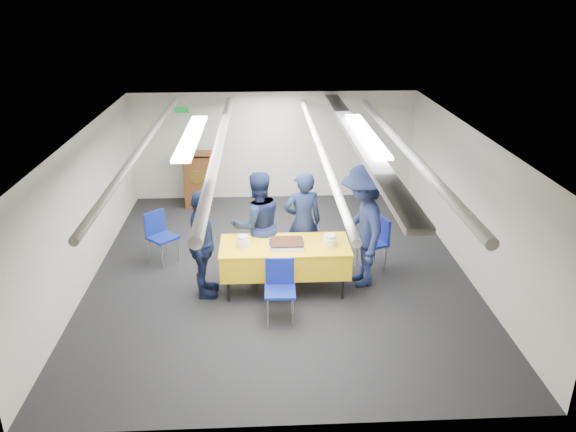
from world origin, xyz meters
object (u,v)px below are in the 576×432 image
object	(u,v)px
serving_table	(285,257)
sailor_b	(258,225)
chair_left	(159,232)
sailor_d	(363,227)
sheet_cake	(287,244)
chair_near	(280,283)
sailor_c	(203,245)
sailor_a	(303,222)
podium	(198,178)
chair_right	(377,238)

from	to	relation	value
serving_table	sailor_b	size ratio (longest dim) A/B	1.11
chair_left	sailor_d	distance (m)	3.40
sheet_cake	chair_near	size ratio (longest dim) A/B	0.59
sheet_cake	sailor_b	size ratio (longest dim) A/B	0.30
chair_left	sailor_c	distance (m)	1.49
sailor_b	serving_table	bearing A→B (deg)	109.82
chair_left	sailor_a	world-z (taller)	sailor_a
podium	chair_left	world-z (taller)	podium
chair_left	chair_near	bearing A→B (deg)	-43.53
podium	serving_table	bearing A→B (deg)	-65.80
chair_right	sailor_d	world-z (taller)	sailor_d
sheet_cake	podium	size ratio (longest dim) A/B	0.41
sailor_c	chair_near	bearing A→B (deg)	-121.87
podium	chair_near	size ratio (longest dim) A/B	1.44
podium	sailor_d	xyz separation A→B (m)	(2.84, -3.50, 0.34)
sheet_cake	sailor_c	bearing A→B (deg)	-179.41
sheet_cake	chair_right	world-z (taller)	chair_right
sheet_cake	chair_right	xyz separation A→B (m)	(1.51, 0.75, -0.28)
podium	chair_right	distance (m)	4.36
sailor_d	chair_near	bearing A→B (deg)	-59.45
sailor_c	sailor_d	bearing A→B (deg)	-84.65
sailor_c	sailor_d	distance (m)	2.41
podium	sailor_a	xyz separation A→B (m)	(1.96, -3.04, 0.23)
serving_table	chair_near	distance (m)	0.76
sheet_cake	sailor_d	distance (m)	1.20
podium	sailor_c	xyz separation A→B (m)	(0.44, -3.75, 0.22)
podium	chair_left	distance (m)	2.60
chair_left	podium	bearing A→B (deg)	81.09
serving_table	sailor_c	xyz separation A→B (m)	(-1.21, -0.08, 0.27)
sailor_a	podium	bearing A→B (deg)	-66.69
sailor_b	sailor_c	bearing A→B (deg)	18.97
chair_near	podium	bearing A→B (deg)	109.30
sailor_b	sailor_d	xyz separation A→B (m)	(1.59, -0.35, 0.09)
chair_right	sailor_b	size ratio (longest dim) A/B	0.50
sailor_a	chair_left	bearing A→B (deg)	-20.82
chair_near	sailor_c	xyz separation A→B (m)	(-1.10, 0.67, 0.30)
serving_table	chair_near	size ratio (longest dim) A/B	2.22
chair_near	sailor_a	distance (m)	1.48
podium	chair_right	size ratio (longest dim) A/B	1.44
sailor_d	serving_table	bearing A→B (deg)	-86.61
sailor_a	sailor_d	world-z (taller)	sailor_d
podium	chair_near	xyz separation A→B (m)	(1.55, -4.42, -0.08)
sheet_cake	sailor_c	world-z (taller)	sailor_c
chair_right	sailor_d	distance (m)	0.75
sailor_b	chair_right	bearing A→B (deg)	166.95
serving_table	sailor_d	world-z (taller)	sailor_d
chair_right	sailor_b	world-z (taller)	sailor_b
serving_table	chair_left	distance (m)	2.33
sailor_c	sailor_d	xyz separation A→B (m)	(2.40, 0.26, 0.12)
chair_right	sailor_b	xyz separation A→B (m)	(-1.93, -0.16, 0.34)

